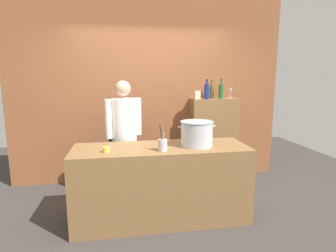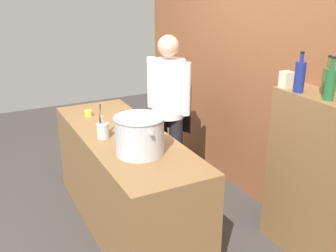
# 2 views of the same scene
# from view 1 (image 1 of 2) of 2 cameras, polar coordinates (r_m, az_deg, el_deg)

# --- Properties ---
(ground_plane) EXTENTS (8.00, 8.00, 0.00)m
(ground_plane) POSITION_cam_1_polar(r_m,az_deg,el_deg) (3.55, -1.36, -18.57)
(ground_plane) COLOR #383330
(brick_back_panel) EXTENTS (4.40, 0.10, 3.00)m
(brick_back_panel) POSITION_cam_1_polar(r_m,az_deg,el_deg) (4.50, -4.01, 7.54)
(brick_back_panel) COLOR brown
(brick_back_panel) RESTS_ON ground_plane
(prep_counter) EXTENTS (2.05, 0.70, 0.90)m
(prep_counter) POSITION_cam_1_polar(r_m,az_deg,el_deg) (3.35, -1.39, -11.81)
(prep_counter) COLOR brown
(prep_counter) RESTS_ON ground_plane
(bar_cabinet) EXTENTS (0.76, 0.32, 1.36)m
(bar_cabinet) POSITION_cam_1_polar(r_m,az_deg,el_deg) (4.63, 9.42, -2.73)
(bar_cabinet) COLOR brown
(bar_cabinet) RESTS_ON ground_plane
(chef) EXTENTS (0.49, 0.41, 1.66)m
(chef) POSITION_cam_1_polar(r_m,az_deg,el_deg) (3.81, -9.16, -1.17)
(chef) COLOR black
(chef) RESTS_ON ground_plane
(stockpot_large) EXTENTS (0.45, 0.39, 0.30)m
(stockpot_large) POSITION_cam_1_polar(r_m,az_deg,el_deg) (3.24, 6.01, -1.60)
(stockpot_large) COLOR #B7BABF
(stockpot_large) RESTS_ON prep_counter
(utensil_crock) EXTENTS (0.10, 0.10, 0.29)m
(utensil_crock) POSITION_cam_1_polar(r_m,az_deg,el_deg) (3.02, -1.13, -3.91)
(utensil_crock) COLOR #B7BABF
(utensil_crock) RESTS_ON prep_counter
(butter_jar) EXTENTS (0.07, 0.07, 0.06)m
(butter_jar) POSITION_cam_1_polar(r_m,az_deg,el_deg) (3.06, -12.73, -4.80)
(butter_jar) COLOR yellow
(butter_jar) RESTS_ON prep_counter
(wine_bottle_green) EXTENTS (0.08, 0.08, 0.31)m
(wine_bottle_green) POSITION_cam_1_polar(r_m,az_deg,el_deg) (4.50, 10.97, 7.11)
(wine_bottle_green) COLOR #1E592D
(wine_bottle_green) RESTS_ON bar_cabinet
(wine_bottle_olive) EXTENTS (0.07, 0.07, 0.29)m
(wine_bottle_olive) POSITION_cam_1_polar(r_m,az_deg,el_deg) (4.55, 9.08, 7.06)
(wine_bottle_olive) COLOR #475123
(wine_bottle_olive) RESTS_ON bar_cabinet
(wine_bottle_cobalt) EXTENTS (0.08, 0.08, 0.31)m
(wine_bottle_cobalt) POSITION_cam_1_polar(r_m,az_deg,el_deg) (4.38, 8.06, 7.18)
(wine_bottle_cobalt) COLOR navy
(wine_bottle_cobalt) RESTS_ON bar_cabinet
(wine_glass_tall) EXTENTS (0.07, 0.07, 0.16)m
(wine_glass_tall) POSITION_cam_1_polar(r_m,az_deg,el_deg) (4.64, 12.83, 7.08)
(wine_glass_tall) COLOR silver
(wine_glass_tall) RESTS_ON bar_cabinet
(spice_tin_cream) EXTENTS (0.08, 0.08, 0.13)m
(spice_tin_cream) POSITION_cam_1_polar(r_m,az_deg,el_deg) (4.35, 6.12, 6.43)
(spice_tin_cream) COLOR beige
(spice_tin_cream) RESTS_ON bar_cabinet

